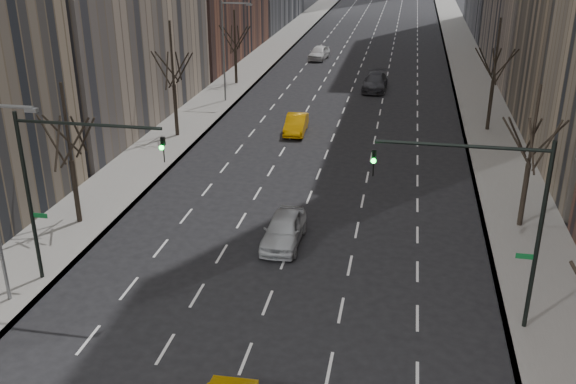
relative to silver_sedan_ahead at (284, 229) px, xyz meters
The scene contains 14 objects.
sidewalk_left 53.61m from the silver_sedan_ahead, 102.80° to the left, with size 4.50×320.00×0.15m, color slate.
sidewalk_right 53.78m from the silver_sedan_ahead, 76.42° to the left, with size 4.50×320.00×0.15m, color slate.
tree_lw_b 11.99m from the silver_sedan_ahead, behind, with size 3.36×3.50×7.82m.
tree_lw_c 20.26m from the silver_sedan_ahead, 125.55° to the left, with size 3.36×3.50×8.74m.
tree_lw_d 36.29m from the silver_sedan_ahead, 108.74° to the left, with size 3.36×3.50×7.36m.
tree_rw_b 13.41m from the silver_sedan_ahead, 19.04° to the left, with size 3.36×3.50×7.82m.
tree_rw_c 25.68m from the silver_sedan_ahead, 60.95° to the left, with size 3.36×3.50×8.74m.
traffic_mast_left 11.45m from the silver_sedan_ahead, 146.72° to the right, with size 6.69×0.39×8.00m.
traffic_mast_right 12.03m from the silver_sedan_ahead, 31.16° to the right, with size 6.69×0.39×8.00m.
streetlight_far 29.60m from the silver_sedan_ahead, 111.00° to the left, with size 2.83×0.22×9.00m.
silver_sedan_ahead is the anchor object (origin of this frame).
far_taxi 19.15m from the silver_sedan_ahead, 97.99° to the left, with size 1.55×4.45×1.47m, color orange.
far_suv_grey 34.54m from the silver_sedan_ahead, 85.61° to the left, with size 2.26×5.57×1.62m, color #313036.
far_car_white 49.25m from the silver_sedan_ahead, 95.88° to the left, with size 1.93×4.80×1.63m, color silver.
Camera 1 is at (5.32, -11.58, 15.44)m, focal length 40.00 mm.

